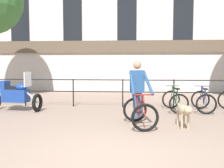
{
  "coord_description": "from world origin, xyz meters",
  "views": [
    {
      "loc": [
        0.4,
        -4.5,
        1.63
      ],
      "look_at": [
        -0.21,
        2.86,
        1.05
      ],
      "focal_mm": 42.0,
      "sensor_mm": 36.0,
      "label": 1
    }
  ],
  "objects_px": {
    "dog": "(184,111)",
    "parked_motorcycle": "(15,95)",
    "parked_bicycle_mid_left": "(203,101)",
    "parked_bicycle_near_lamp": "(175,101)",
    "cyclist_with_bike": "(138,96)"
  },
  "relations": [
    {
      "from": "dog",
      "to": "parked_motorcycle",
      "type": "bearing_deg",
      "value": 154.07
    },
    {
      "from": "dog",
      "to": "parked_bicycle_mid_left",
      "type": "bearing_deg",
      "value": 59.83
    },
    {
      "from": "dog",
      "to": "parked_bicycle_mid_left",
      "type": "distance_m",
      "value": 2.63
    },
    {
      "from": "parked_bicycle_near_lamp",
      "to": "dog",
      "type": "bearing_deg",
      "value": 80.71
    },
    {
      "from": "parked_bicycle_near_lamp",
      "to": "parked_bicycle_mid_left",
      "type": "xyz_separation_m",
      "value": [
        0.95,
        -0.0,
        -0.0
      ]
    },
    {
      "from": "dog",
      "to": "parked_bicycle_mid_left",
      "type": "xyz_separation_m",
      "value": [
        1.09,
        2.39,
        -0.08
      ]
    },
    {
      "from": "parked_motorcycle",
      "to": "parked_bicycle_near_lamp",
      "type": "distance_m",
      "value": 5.49
    },
    {
      "from": "parked_motorcycle",
      "to": "parked_bicycle_mid_left",
      "type": "distance_m",
      "value": 6.43
    },
    {
      "from": "parked_bicycle_mid_left",
      "to": "dog",
      "type": "bearing_deg",
      "value": 69.44
    },
    {
      "from": "cyclist_with_bike",
      "to": "dog",
      "type": "relative_size",
      "value": 1.62
    },
    {
      "from": "parked_bicycle_near_lamp",
      "to": "parked_bicycle_mid_left",
      "type": "height_order",
      "value": "same"
    },
    {
      "from": "parked_motorcycle",
      "to": "parked_bicycle_near_lamp",
      "type": "xyz_separation_m",
      "value": [
        5.47,
        0.41,
        -0.2
      ]
    },
    {
      "from": "dog",
      "to": "parked_bicycle_near_lamp",
      "type": "distance_m",
      "value": 2.39
    },
    {
      "from": "cyclist_with_bike",
      "to": "parked_motorcycle",
      "type": "height_order",
      "value": "cyclist_with_bike"
    },
    {
      "from": "cyclist_with_bike",
      "to": "parked_bicycle_mid_left",
      "type": "distance_m",
      "value": 3.14
    }
  ]
}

